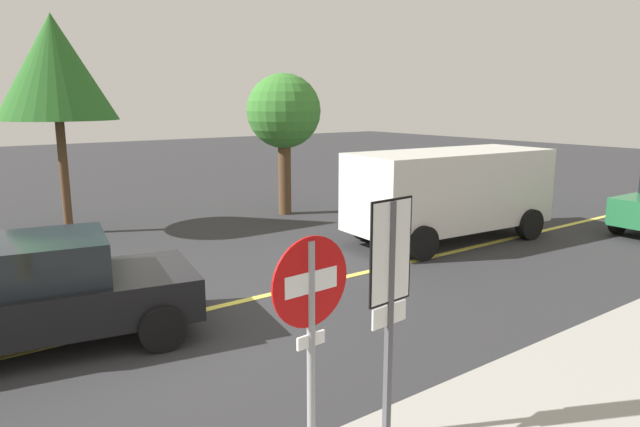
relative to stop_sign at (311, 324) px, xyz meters
The scene contains 8 objects.
ground_plane 4.93m from the stop_sign, 92.49° to the left, with size 80.00×80.00×0.00m, color #2D2D30.
lane_marking_centre 5.66m from the stop_sign, 59.02° to the left, with size 28.00×0.16×0.01m, color #E0D14C.
stop_sign is the anchor object (origin of this frame).
speed_limit_sign 1.01m from the stop_sign, ahead, with size 0.54×0.06×2.52m.
white_van 9.78m from the stop_sign, 34.30° to the left, with size 5.33×2.57×2.20m.
car_black_near_curb 4.94m from the stop_sign, 103.52° to the left, with size 4.13×2.59×1.54m.
tree_left_verge 12.59m from the stop_sign, 58.36° to the left, with size 2.19×2.19×4.18m.
tree_centre_verge 12.10m from the stop_sign, 86.89° to the left, with size 2.89×2.89×5.48m.
Camera 1 is at (-2.28, -8.19, 3.39)m, focal length 31.55 mm.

